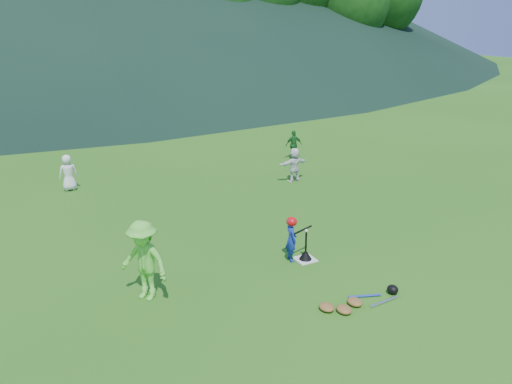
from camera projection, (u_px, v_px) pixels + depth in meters
ground at (305, 260)px, 11.64m from camera, size 120.00×120.00×0.00m
home_plate at (305, 259)px, 11.64m from camera, size 0.45×0.45×0.02m
baseball at (306, 231)px, 11.40m from camera, size 0.08×0.08×0.08m
batter_child at (291, 239)px, 11.46m from camera, size 0.32×0.42×1.05m
adult_coach at (144, 261)px, 9.79m from camera, size 1.13×1.24×1.67m
fielder_a at (68, 173)px, 16.16m from camera, size 0.58×0.38×1.18m
fielder_c at (294, 145)px, 19.78m from camera, size 0.71×0.40×1.14m
fielder_d at (294, 165)px, 17.04m from camera, size 1.12×0.43×1.18m
batting_tee at (306, 255)px, 11.60m from camera, size 0.30×0.30×0.68m
batter_gear at (293, 222)px, 11.33m from camera, size 0.72×0.26×0.41m
equipment_pile at (355, 302)px, 9.79m from camera, size 1.80×0.56×0.19m
outfield_fence at (88, 88)px, 34.85m from camera, size 70.07×0.08×1.33m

